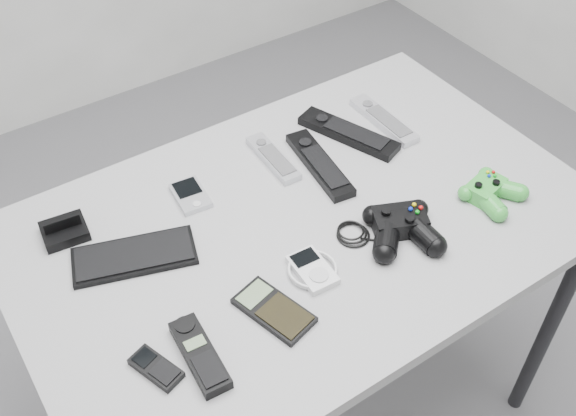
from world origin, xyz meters
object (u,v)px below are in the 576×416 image
pda (190,195)px  controller_black (402,226)px  remote_black_a (320,164)px  remote_black_b (348,133)px  remote_silver_a (273,158)px  cordless_handset (200,354)px  calculator (274,310)px  desk (303,242)px  mp3_player (312,269)px  remote_silver_b (384,119)px  pda_keyboard (134,256)px  mobile_phone (156,368)px  controller_green (490,190)px

pda → controller_black: controller_black is taller
remote_black_a → remote_black_b: same height
remote_silver_a → cordless_handset: (-0.38, -0.36, 0.00)m
calculator → remote_black_a: bearing=27.5°
calculator → cordless_handset: bearing=169.0°
desk → mp3_player: size_ratio=11.53×
remote_silver_b → calculator: 0.61m
remote_black_b → cordless_handset: bearing=-170.3°
cordless_handset → pda: bearing=68.8°
desk → pda_keyboard: size_ratio=4.97×
pda_keyboard → mp3_player: mp3_player is taller
mp3_player → cordless_handset: bearing=-166.3°
remote_black_b → cordless_handset: (-0.57, -0.34, 0.00)m
calculator → remote_silver_a: bearing=42.2°
pda → remote_silver_b: size_ratio=0.47×
mobile_phone → controller_black: controller_black is taller
mobile_phone → mp3_player: size_ratio=0.93×
calculator → mobile_phone: bearing=162.6°
remote_black_b → pda: bearing=156.1°
remote_black_a → cordless_handset: size_ratio=1.47×
remote_black_b → cordless_handset: 0.66m
pda_keyboard → mp3_player: size_ratio=2.32×
mobile_phone → controller_black: size_ratio=0.37×
desk → calculator: 0.25m
calculator → mp3_player: 0.12m
remote_silver_a → remote_black_a: size_ratio=0.75×
remote_black_a → desk: bearing=-129.2°
remote_silver_a → controller_black: (0.09, -0.33, 0.02)m
desk → cordless_handset: cordless_handset is taller
desk → remote_black_a: size_ratio=5.03×
remote_black_a → remote_silver_b: (0.22, 0.05, -0.00)m
calculator → mp3_player: size_ratio=1.44×
remote_silver_a → mp3_player: same height
controller_green → mp3_player: bearing=162.4°
remote_black_a → mp3_player: (-0.19, -0.24, -0.00)m
desk → pda_keyboard: 0.35m
mp3_player → controller_black: size_ratio=0.40×
pda → remote_silver_a: 0.21m
remote_black_a → mp3_player: bearing=-120.6°
remote_silver_a → mobile_phone: remote_silver_a is taller
mobile_phone → controller_green: size_ratio=0.73×
controller_black → controller_green: bearing=18.3°
desk → cordless_handset: 0.38m
desk → remote_black_b: (0.24, 0.16, 0.08)m
desk → controller_green: bearing=-24.2°
remote_black_a → remote_silver_b: 0.22m
pda_keyboard → remote_black_a: bearing=20.2°
controller_black → pda_keyboard: bearing=176.9°
pda_keyboard → mobile_phone: 0.26m
remote_black_a → controller_black: (0.02, -0.25, 0.01)m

